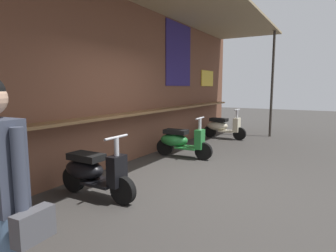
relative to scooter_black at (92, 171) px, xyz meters
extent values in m
plane|color=#383533|center=(1.39, -1.08, -0.39)|extent=(36.85, 36.85, 0.00)
cube|color=brown|center=(1.39, 0.94, 1.40)|extent=(13.16, 0.25, 3.58)
cube|color=brown|center=(1.39, 0.64, 0.69)|extent=(11.84, 0.36, 0.05)
cube|color=navy|center=(4.26, 0.80, 2.16)|extent=(1.44, 0.02, 1.73)
cube|color=gold|center=(6.37, 0.80, 1.56)|extent=(1.02, 0.03, 0.53)
cylinder|color=#332D28|center=(6.92, -1.27, 1.35)|extent=(0.08, 0.08, 3.48)
ellipsoid|color=black|center=(0.00, 0.17, 0.01)|extent=(0.39, 0.70, 0.30)
cube|color=black|center=(0.00, 0.12, 0.21)|extent=(0.30, 0.55, 0.10)
cube|color=black|center=(0.00, -0.18, -0.14)|extent=(0.38, 0.50, 0.04)
cube|color=black|center=(0.00, -0.48, 0.08)|extent=(0.28, 0.16, 0.44)
cylinder|color=#B7B7BC|center=(0.00, -0.48, 0.21)|extent=(0.07, 0.07, 0.70)
cylinder|color=#B7B7BC|center=(0.00, -0.48, 0.56)|extent=(0.46, 0.04, 0.04)
cylinder|color=black|center=(0.00, -0.58, -0.19)|extent=(0.10, 0.40, 0.40)
cylinder|color=black|center=(0.00, 0.42, -0.19)|extent=(0.10, 0.40, 0.40)
ellipsoid|color=#237533|center=(2.84, 0.17, 0.01)|extent=(0.41, 0.72, 0.30)
cube|color=black|center=(2.84, 0.12, 0.21)|extent=(0.32, 0.56, 0.10)
cube|color=#237533|center=(2.86, -0.18, -0.14)|extent=(0.40, 0.52, 0.04)
cube|color=#237533|center=(2.87, -0.48, 0.08)|extent=(0.29, 0.17, 0.44)
cylinder|color=#B7B7BC|center=(2.87, -0.48, 0.21)|extent=(0.07, 0.07, 0.70)
cylinder|color=#B7B7BC|center=(2.87, -0.48, 0.56)|extent=(0.46, 0.06, 0.04)
cylinder|color=black|center=(2.87, -0.58, -0.19)|extent=(0.12, 0.40, 0.40)
cylinder|color=black|center=(2.83, 0.42, -0.19)|extent=(0.12, 0.40, 0.40)
ellipsoid|color=beige|center=(5.76, 0.17, 0.01)|extent=(0.42, 0.72, 0.30)
cube|color=black|center=(5.75, 0.12, 0.21)|extent=(0.33, 0.56, 0.10)
cube|color=beige|center=(5.74, -0.18, -0.14)|extent=(0.41, 0.52, 0.04)
cube|color=beige|center=(5.72, -0.48, 0.08)|extent=(0.29, 0.17, 0.44)
cylinder|color=#B7B7BC|center=(5.72, -0.48, 0.21)|extent=(0.07, 0.07, 0.70)
cylinder|color=#B7B7BC|center=(5.72, -0.48, 0.56)|extent=(0.46, 0.06, 0.04)
cylinder|color=black|center=(5.72, -0.58, -0.19)|extent=(0.12, 0.40, 0.40)
cylinder|color=black|center=(5.77, 0.42, -0.19)|extent=(0.12, 0.40, 0.40)
cylinder|color=#383D4C|center=(-2.03, -1.44, 0.73)|extent=(0.08, 0.08, 0.56)
cube|color=#4C4C51|center=(-2.00, -1.51, 0.40)|extent=(0.27, 0.12, 0.20)
camera|label=1|loc=(-3.03, -3.06, 1.25)|focal=30.65mm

